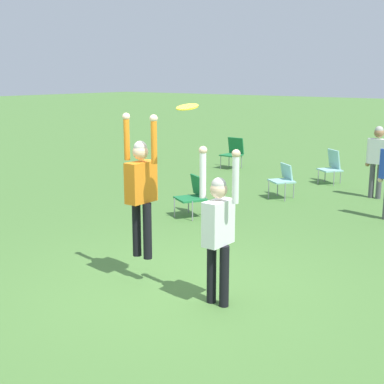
{
  "coord_description": "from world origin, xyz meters",
  "views": [
    {
      "loc": [
        4.34,
        -5.26,
        2.82
      ],
      "look_at": [
        0.13,
        0.18,
        1.3
      ],
      "focal_mm": 50.0,
      "sensor_mm": 36.0,
      "label": 1
    }
  ],
  "objects_px": {
    "person_jumping": "(141,184)",
    "camping_chair_0": "(194,194)",
    "person_defending": "(218,224)",
    "camping_chair_1": "(233,151)",
    "camping_chair_2": "(332,165)",
    "camping_chair_3": "(284,178)",
    "frisbee": "(187,107)",
    "person_spectator_near": "(377,156)"
  },
  "relations": [
    {
      "from": "camping_chair_0",
      "to": "camping_chair_1",
      "type": "height_order",
      "value": "camping_chair_1"
    },
    {
      "from": "camping_chair_0",
      "to": "camping_chair_1",
      "type": "distance_m",
      "value": 5.83
    },
    {
      "from": "person_jumping",
      "to": "frisbee",
      "type": "distance_m",
      "value": 1.34
    },
    {
      "from": "person_defending",
      "to": "person_spectator_near",
      "type": "relative_size",
      "value": 1.18
    },
    {
      "from": "frisbee",
      "to": "camping_chair_3",
      "type": "distance_m",
      "value": 6.37
    },
    {
      "from": "person_jumping",
      "to": "camping_chair_0",
      "type": "relative_size",
      "value": 2.44
    },
    {
      "from": "person_defending",
      "to": "camping_chair_0",
      "type": "relative_size",
      "value": 2.44
    },
    {
      "from": "person_jumping",
      "to": "person_spectator_near",
      "type": "height_order",
      "value": "person_jumping"
    },
    {
      "from": "camping_chair_2",
      "to": "camping_chair_3",
      "type": "bearing_deg",
      "value": 121.39
    },
    {
      "from": "person_defending",
      "to": "camping_chair_2",
      "type": "height_order",
      "value": "person_defending"
    },
    {
      "from": "person_defending",
      "to": "person_spectator_near",
      "type": "bearing_deg",
      "value": -175.34
    },
    {
      "from": "person_jumping",
      "to": "person_defending",
      "type": "height_order",
      "value": "person_jumping"
    },
    {
      "from": "camping_chair_2",
      "to": "camping_chair_3",
      "type": "distance_m",
      "value": 2.32
    },
    {
      "from": "person_jumping",
      "to": "person_spectator_near",
      "type": "bearing_deg",
      "value": -5.75
    },
    {
      "from": "camping_chair_3",
      "to": "person_spectator_near",
      "type": "bearing_deg",
      "value": -107.68
    },
    {
      "from": "camping_chair_0",
      "to": "person_spectator_near",
      "type": "relative_size",
      "value": 0.48
    },
    {
      "from": "camping_chair_3",
      "to": "camping_chair_2",
      "type": "bearing_deg",
      "value": -59.0
    },
    {
      "from": "person_jumping",
      "to": "camping_chair_0",
      "type": "distance_m",
      "value": 3.69
    },
    {
      "from": "camping_chair_3",
      "to": "person_defending",
      "type": "bearing_deg",
      "value": 146.25
    },
    {
      "from": "camping_chair_0",
      "to": "camping_chair_1",
      "type": "bearing_deg",
      "value": -36.35
    },
    {
      "from": "person_defending",
      "to": "camping_chair_0",
      "type": "bearing_deg",
      "value": -137.74
    },
    {
      "from": "person_jumping",
      "to": "camping_chair_2",
      "type": "height_order",
      "value": "person_jumping"
    },
    {
      "from": "camping_chair_1",
      "to": "person_defending",
      "type": "bearing_deg",
      "value": 124.56
    },
    {
      "from": "frisbee",
      "to": "camping_chair_3",
      "type": "height_order",
      "value": "frisbee"
    },
    {
      "from": "camping_chair_1",
      "to": "person_spectator_near",
      "type": "bearing_deg",
      "value": 166.0
    },
    {
      "from": "camping_chair_1",
      "to": "camping_chair_0",
      "type": "bearing_deg",
      "value": 117.72
    },
    {
      "from": "person_defending",
      "to": "camping_chair_2",
      "type": "distance_m",
      "value": 8.36
    },
    {
      "from": "person_defending",
      "to": "person_jumping",
      "type": "bearing_deg",
      "value": -90.0
    },
    {
      "from": "person_jumping",
      "to": "camping_chair_2",
      "type": "relative_size",
      "value": 2.24
    },
    {
      "from": "person_jumping",
      "to": "camping_chair_0",
      "type": "height_order",
      "value": "person_jumping"
    },
    {
      "from": "person_defending",
      "to": "camping_chair_1",
      "type": "xyz_separation_m",
      "value": [
        -5.36,
        8.48,
        -0.51
      ]
    },
    {
      "from": "person_defending",
      "to": "camping_chair_3",
      "type": "distance_m",
      "value": 6.21
    },
    {
      "from": "person_jumping",
      "to": "camping_chair_3",
      "type": "bearing_deg",
      "value": 9.63
    },
    {
      "from": "person_jumping",
      "to": "camping_chair_1",
      "type": "distance_m",
      "value": 9.43
    },
    {
      "from": "person_defending",
      "to": "camping_chair_1",
      "type": "relative_size",
      "value": 2.12
    },
    {
      "from": "camping_chair_2",
      "to": "camping_chair_3",
      "type": "height_order",
      "value": "camping_chair_2"
    },
    {
      "from": "person_defending",
      "to": "camping_chair_2",
      "type": "xyz_separation_m",
      "value": [
        -2.01,
        8.1,
        -0.55
      ]
    },
    {
      "from": "person_defending",
      "to": "person_spectator_near",
      "type": "xyz_separation_m",
      "value": [
        -0.49,
        7.06,
        -0.04
      ]
    },
    {
      "from": "camping_chair_2",
      "to": "camping_chair_3",
      "type": "relative_size",
      "value": 1.12
    },
    {
      "from": "camping_chair_2",
      "to": "person_spectator_near",
      "type": "relative_size",
      "value": 0.53
    },
    {
      "from": "person_defending",
      "to": "frisbee",
      "type": "distance_m",
      "value": 1.47
    },
    {
      "from": "camping_chair_2",
      "to": "person_jumping",
      "type": "bearing_deg",
      "value": 131.01
    }
  ]
}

